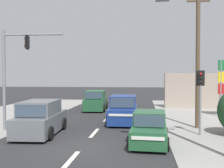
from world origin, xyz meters
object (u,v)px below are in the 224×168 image
at_px(hatchback_crossing_left, 149,129).
at_px(suv_kerbside_parked, 96,101).
at_px(suv_receding_far, 123,110).
at_px(utility_pole_midground_right, 198,52).
at_px(pedestal_signal_right_kerb, 200,91).
at_px(suv_oncoming_mid, 41,119).
at_px(traffic_signal_mast, 13,66).

bearing_deg(hatchback_crossing_left, suv_kerbside_parked, 111.74).
height_order(suv_receding_far, hatchback_crossing_left, suv_receding_far).
distance_m(utility_pole_midground_right, hatchback_crossing_left, 6.50).
xyz_separation_m(pedestal_signal_right_kerb, suv_receding_far, (-4.48, 3.54, -1.53)).
bearing_deg(suv_oncoming_mid, pedestal_signal_right_kerb, 5.40).
bearing_deg(utility_pole_midground_right, suv_receding_far, 162.07).
relative_size(pedestal_signal_right_kerb, suv_kerbside_parked, 0.77).
xyz_separation_m(suv_kerbside_parked, suv_oncoming_mid, (-1.12, -10.86, 0.00)).
distance_m(pedestal_signal_right_kerb, suv_oncoming_mid, 8.93).
bearing_deg(suv_receding_far, utility_pole_midground_right, -17.93).
bearing_deg(suv_receding_far, traffic_signal_mast, -151.06).
bearing_deg(traffic_signal_mast, suv_receding_far, 28.94).
relative_size(pedestal_signal_right_kerb, suv_oncoming_mid, 0.77).
bearing_deg(pedestal_signal_right_kerb, suv_receding_far, 141.71).
height_order(traffic_signal_mast, hatchback_crossing_left, traffic_signal_mast).
distance_m(utility_pole_midground_right, pedestal_signal_right_kerb, 3.07).
relative_size(suv_receding_far, suv_kerbside_parked, 0.99).
bearing_deg(utility_pole_midground_right, pedestal_signal_right_kerb, -97.13).
relative_size(suv_kerbside_parked, suv_oncoming_mid, 1.00).
height_order(utility_pole_midground_right, suv_oncoming_mid, utility_pole_midground_right).
xyz_separation_m(pedestal_signal_right_kerb, hatchback_crossing_left, (-2.81, -2.08, -1.71)).
distance_m(pedestal_signal_right_kerb, hatchback_crossing_left, 3.89).
bearing_deg(suv_kerbside_parked, pedestal_signal_right_kerb, -52.72).
height_order(pedestal_signal_right_kerb, hatchback_crossing_left, pedestal_signal_right_kerb).
bearing_deg(suv_receding_far, suv_oncoming_mid, -134.38).
height_order(pedestal_signal_right_kerb, suv_receding_far, pedestal_signal_right_kerb).
height_order(utility_pole_midground_right, suv_receding_far, utility_pole_midground_right).
bearing_deg(hatchback_crossing_left, suv_receding_far, 106.62).
xyz_separation_m(pedestal_signal_right_kerb, suv_kerbside_parked, (-7.64, 10.03, -1.53)).
distance_m(traffic_signal_mast, hatchback_crossing_left, 8.86).
height_order(traffic_signal_mast, suv_receding_far, traffic_signal_mast).
distance_m(utility_pole_midground_right, suv_oncoming_mid, 10.20).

